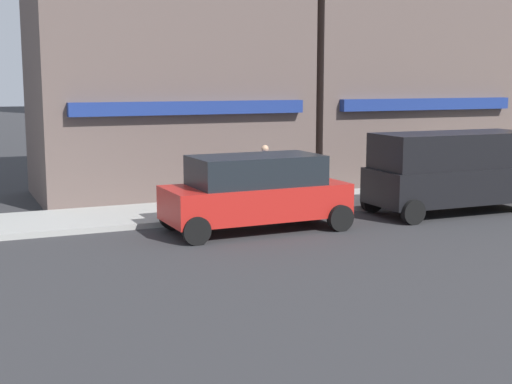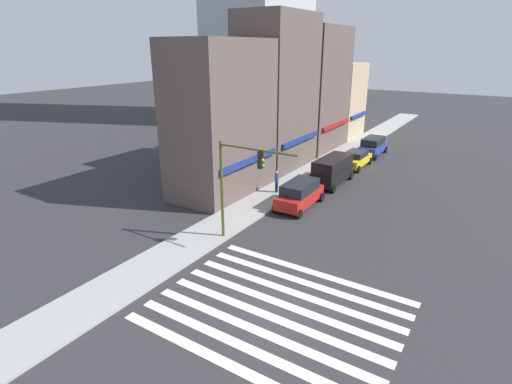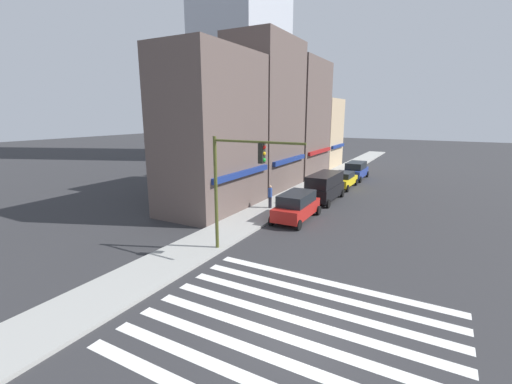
# 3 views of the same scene
# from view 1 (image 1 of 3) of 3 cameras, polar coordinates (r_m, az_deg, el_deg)

# --- Properties ---
(storefront_row) EXTENTS (32.69, 5.30, 14.14)m
(storefront_row) POSITION_cam_1_polar(r_m,az_deg,el_deg) (29.76, 15.08, 13.34)
(storefront_row) COLOR brown
(storefront_row) RESTS_ON ground_plane
(suv_red) EXTENTS (4.74, 2.12, 1.94)m
(suv_red) POSITION_cam_1_polar(r_m,az_deg,el_deg) (18.20, 0.00, 0.10)
(suv_red) COLOR #B21E19
(suv_red) RESTS_ON ground_plane
(van_black) EXTENTS (5.03, 2.22, 2.34)m
(van_black) POSITION_cam_1_polar(r_m,az_deg,el_deg) (21.42, 15.50, 1.79)
(van_black) COLOR black
(van_black) RESTS_ON ground_plane
(pedestrian_blue_shirt) EXTENTS (0.32, 0.32, 1.77)m
(pedestrian_blue_shirt) POSITION_cam_1_polar(r_m,az_deg,el_deg) (21.34, 0.72, 1.51)
(pedestrian_blue_shirt) COLOR #23232D
(pedestrian_blue_shirt) RESTS_ON sidewalk_left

